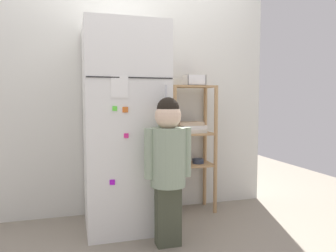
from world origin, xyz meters
The scene contains 6 objects.
ground_plane centered at (0.00, 0.00, 0.00)m, with size 6.00×6.00×0.00m, color gray.
kitchen_wall_back centered at (0.00, 0.39, 1.11)m, with size 2.79×0.03×2.21m, color silver.
refrigerator centered at (-0.13, 0.02, 0.86)m, with size 0.66×0.71×1.71m.
child_standing centered at (0.12, -0.47, 0.67)m, with size 0.36×0.26×1.11m.
pantry_shelf_unit centered at (0.55, 0.21, 0.73)m, with size 0.45×0.30×1.23m.
fruit_bin centered at (0.58, 0.19, 1.27)m, with size 0.18×0.17×0.10m.
Camera 1 is at (-0.55, -2.75, 1.08)m, focal length 34.78 mm.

